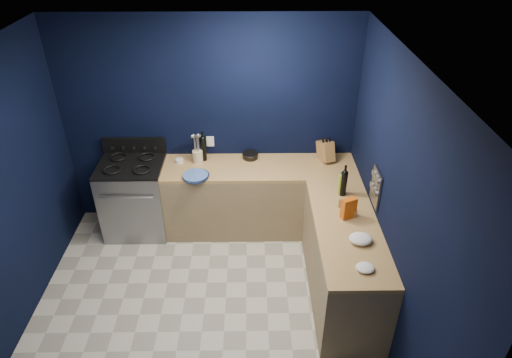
{
  "coord_description": "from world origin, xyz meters",
  "views": [
    {
      "loc": [
        0.5,
        -3.12,
        3.63
      ],
      "look_at": [
        0.55,
        1.0,
        1.0
      ],
      "focal_mm": 31.37,
      "sensor_mm": 36.0,
      "label": 1
    }
  ],
  "objects_px": {
    "plate_stack": "(195,176)",
    "utensil_crock": "(198,157)",
    "crouton_bag": "(349,208)",
    "gas_range": "(136,198)",
    "knife_block": "(326,151)"
  },
  "relations": [
    {
      "from": "crouton_bag",
      "to": "plate_stack",
      "type": "bearing_deg",
      "value": 130.62
    },
    {
      "from": "plate_stack",
      "to": "utensil_crock",
      "type": "distance_m",
      "value": 0.35
    },
    {
      "from": "gas_range",
      "to": "crouton_bag",
      "type": "distance_m",
      "value": 2.64
    },
    {
      "from": "plate_stack",
      "to": "knife_block",
      "type": "height_order",
      "value": "knife_block"
    },
    {
      "from": "knife_block",
      "to": "crouton_bag",
      "type": "bearing_deg",
      "value": -107.94
    },
    {
      "from": "plate_stack",
      "to": "knife_block",
      "type": "distance_m",
      "value": 1.59
    },
    {
      "from": "knife_block",
      "to": "crouton_bag",
      "type": "xyz_separation_m",
      "value": [
        0.06,
        -1.15,
        -0.01
      ]
    },
    {
      "from": "gas_range",
      "to": "crouton_bag",
      "type": "xyz_separation_m",
      "value": [
        2.39,
        -0.98,
        0.55
      ]
    },
    {
      "from": "gas_range",
      "to": "plate_stack",
      "type": "height_order",
      "value": "plate_stack"
    },
    {
      "from": "plate_stack",
      "to": "utensil_crock",
      "type": "height_order",
      "value": "utensil_crock"
    },
    {
      "from": "utensil_crock",
      "to": "crouton_bag",
      "type": "xyz_separation_m",
      "value": [
        1.6,
        -1.11,
        0.03
      ]
    },
    {
      "from": "gas_range",
      "to": "plate_stack",
      "type": "bearing_deg",
      "value": -15.54
    },
    {
      "from": "gas_range",
      "to": "plate_stack",
      "type": "xyz_separation_m",
      "value": [
        0.79,
        -0.22,
        0.46
      ]
    },
    {
      "from": "plate_stack",
      "to": "crouton_bag",
      "type": "bearing_deg",
      "value": -25.56
    },
    {
      "from": "gas_range",
      "to": "utensil_crock",
      "type": "bearing_deg",
      "value": 9.16
    }
  ]
}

